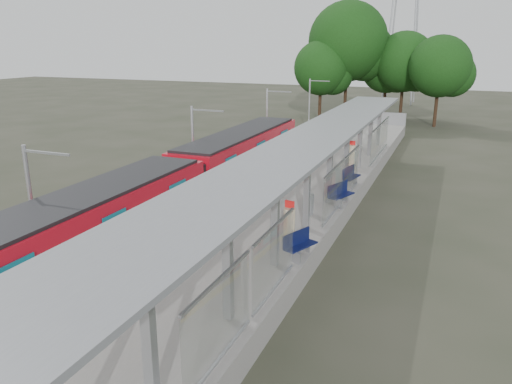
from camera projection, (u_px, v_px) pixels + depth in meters
trackbed at (229, 194)px, 29.80m from camera, size 3.00×70.00×0.24m
platform at (302, 197)px, 28.08m from camera, size 6.00×50.00×1.00m
tactile_strip at (260, 183)px, 28.85m from camera, size 0.60×50.00×0.02m
end_fence at (375, 118)px, 49.92m from camera, size 6.00×0.10×1.20m
train at (183, 186)px, 24.48m from camera, size 2.74×27.60×3.62m
canopy at (313, 147)px, 23.05m from camera, size 3.27×38.00×3.66m
tree_cluster at (373, 55)px, 56.62m from camera, size 18.99×11.80×13.50m
catenary_masts at (194, 149)px, 28.73m from camera, size 2.08×48.16×5.40m
bench_near at (299, 244)px, 18.84m from camera, size 1.01×1.55×1.02m
bench_mid at (340, 193)px, 24.93m from camera, size 1.09×1.70×1.12m
bench_far at (350, 176)px, 28.34m from camera, size 0.80×1.65×1.08m
info_pillar_near at (289, 228)px, 19.46m from camera, size 0.45×0.45×2.00m
info_pillar_far at (352, 157)px, 31.95m from camera, size 0.41×0.41×1.84m
litter_bin at (309, 204)px, 23.55m from camera, size 0.54×0.54×1.01m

